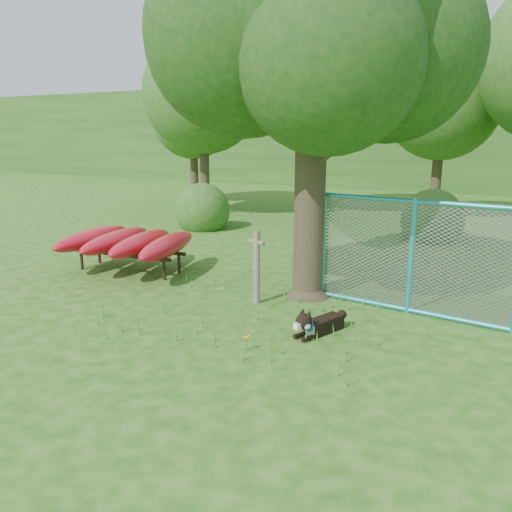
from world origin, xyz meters
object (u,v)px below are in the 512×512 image
at_px(oak_tree, 312,30).
at_px(fence_section, 411,257).
at_px(kayak_rack, 128,242).
at_px(husky_dog, 317,324).

xyz_separation_m(oak_tree, fence_section, (1.94, -0.11, -3.76)).
bearing_deg(fence_section, kayak_rack, -171.89).
relative_size(kayak_rack, husky_dog, 3.07).
bearing_deg(fence_section, oak_tree, -175.80).
relative_size(oak_tree, husky_dog, 6.97).
bearing_deg(kayak_rack, fence_section, -3.35).
bearing_deg(husky_dog, fence_section, 79.02).
relative_size(husky_dog, fence_section, 0.30).
height_order(kayak_rack, fence_section, fence_section).
xyz_separation_m(oak_tree, husky_dog, (0.88, -1.75, -4.58)).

